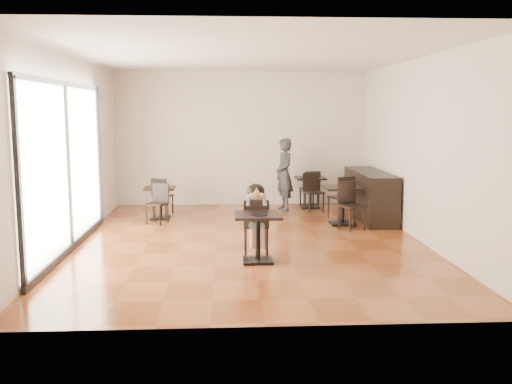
{
  "coord_description": "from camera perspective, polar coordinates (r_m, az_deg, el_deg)",
  "views": [
    {
      "loc": [
        -0.42,
        -9.79,
        2.29
      ],
      "look_at": [
        0.07,
        -0.87,
        1.0
      ],
      "focal_mm": 40.0,
      "sensor_mm": 36.0,
      "label": 1
    }
  ],
  "objects": [
    {
      "name": "chair_back_b",
      "position": [
        12.96,
        5.79,
        -0.06
      ],
      "size": [
        0.47,
        0.47,
        0.87
      ],
      "primitive_type": null,
      "rotation": [
        0.0,
        0.0,
        0.25
      ],
      "color": "black",
      "rests_on": "floor"
    },
    {
      "name": "wall_right",
      "position": [
        10.39,
        16.11,
        4.09
      ],
      "size": [
        0.01,
        8.0,
        3.2
      ],
      "primitive_type": "cube",
      "color": "beige",
      "rests_on": "floor"
    },
    {
      "name": "pizza_slice",
      "position": [
        8.89,
        0.05,
        -0.33
      ],
      "size": [
        0.26,
        0.2,
        0.06
      ],
      "primitive_type": null,
      "color": "tan",
      "rests_on": "child"
    },
    {
      "name": "plate",
      "position": [
        8.48,
        0.22,
        -2.28
      ],
      "size": [
        0.25,
        0.25,
        0.01
      ],
      "primitive_type": "cylinder",
      "color": "black",
      "rests_on": "child_table"
    },
    {
      "name": "wall_front",
      "position": [
        5.85,
        1.0,
        1.43
      ],
      "size": [
        6.0,
        0.01,
        3.2
      ],
      "primitive_type": "cube",
      "color": "beige",
      "rests_on": "floor"
    },
    {
      "name": "wall_left",
      "position": [
        10.15,
        -17.92,
        3.92
      ],
      "size": [
        0.01,
        8.0,
        3.2
      ],
      "primitive_type": "cube",
      "color": "beige",
      "rests_on": "floor"
    },
    {
      "name": "service_counter",
      "position": [
        12.31,
        11.31,
        -0.3
      ],
      "size": [
        0.6,
        2.4,
        1.0
      ],
      "primitive_type": "cube",
      "color": "black",
      "rests_on": "floor"
    },
    {
      "name": "wall_back",
      "position": [
        13.81,
        -1.42,
        5.36
      ],
      "size": [
        6.0,
        0.01,
        3.2
      ],
      "primitive_type": "cube",
      "color": "beige",
      "rests_on": "floor"
    },
    {
      "name": "ceiling",
      "position": [
        9.84,
        -0.71,
        13.52
      ],
      "size": [
        6.0,
        8.0,
        0.01
      ],
      "primitive_type": "cube",
      "color": "silver",
      "rests_on": "floor"
    },
    {
      "name": "cafe_table_left",
      "position": [
        12.22,
        -9.56,
        -1.09
      ],
      "size": [
        0.84,
        0.84,
        0.67
      ],
      "primitive_type": null,
      "rotation": [
        0.0,
        0.0,
        -0.41
      ],
      "color": "black",
      "rests_on": "floor"
    },
    {
      "name": "storefront_window",
      "position": [
        9.67,
        -18.44,
        2.52
      ],
      "size": [
        0.04,
        4.5,
        2.6
      ],
      "primitive_type": "cube",
      "color": "white",
      "rests_on": "floor"
    },
    {
      "name": "adult_patron",
      "position": [
        13.07,
        2.83,
        1.78
      ],
      "size": [
        0.53,
        0.68,
        1.65
      ],
      "primitive_type": "imported",
      "rotation": [
        0.0,
        0.0,
        -1.32
      ],
      "color": "#35353A",
      "rests_on": "floor"
    },
    {
      "name": "chair_back_a",
      "position": [
        13.57,
        5.38,
        0.32
      ],
      "size": [
        0.47,
        0.47,
        0.87
      ],
      "primitive_type": null,
      "rotation": [
        0.0,
        0.0,
        3.39
      ],
      "color": "black",
      "rests_on": "floor"
    },
    {
      "name": "floor",
      "position": [
        10.06,
        -0.68,
        -4.94
      ],
      "size": [
        6.0,
        8.0,
        0.01
      ],
      "primitive_type": "cube",
      "color": "brown",
      "rests_on": "ground"
    },
    {
      "name": "chair_left_b",
      "position": [
        11.67,
        -9.86,
        -1.2
      ],
      "size": [
        0.48,
        0.48,
        0.81
      ],
      "primitive_type": null,
      "rotation": [
        0.0,
        0.0,
        -0.41
      ],
      "color": "black",
      "rests_on": "floor"
    },
    {
      "name": "child_chair",
      "position": [
        9.17,
        -0.02,
        -3.39
      ],
      "size": [
        0.4,
        0.4,
        0.89
      ],
      "primitive_type": null,
      "rotation": [
        0.0,
        0.0,
        3.14
      ],
      "color": "black",
      "rests_on": "floor"
    },
    {
      "name": "child_table",
      "position": [
        8.65,
        0.18,
        -4.61
      ],
      "size": [
        0.7,
        0.7,
        0.74
      ],
      "primitive_type": null,
      "color": "black",
      "rests_on": "floor"
    },
    {
      "name": "chair_left_a",
      "position": [
        12.75,
        -9.3,
        -0.39
      ],
      "size": [
        0.48,
        0.48,
        0.81
      ],
      "primitive_type": null,
      "rotation": [
        0.0,
        0.0,
        2.73
      ],
      "color": "black",
      "rests_on": "floor"
    },
    {
      "name": "cafe_table_back",
      "position": [
        13.5,
        5.43,
        -0.03
      ],
      "size": [
        0.83,
        0.83,
        0.72
      ],
      "primitive_type": null,
      "rotation": [
        0.0,
        0.0,
        0.25
      ],
      "color": "black",
      "rests_on": "floor"
    },
    {
      "name": "child",
      "position": [
        9.15,
        -0.02,
        -2.69
      ],
      "size": [
        0.4,
        0.56,
        1.12
      ],
      "primitive_type": null,
      "color": "gray",
      "rests_on": "child_chair"
    },
    {
      "name": "chair_mid_b",
      "position": [
        11.07,
        9.59,
        -1.41
      ],
      "size": [
        0.55,
        0.55,
        0.92
      ],
      "primitive_type": null,
      "rotation": [
        0.0,
        0.0,
        0.44
      ],
      "color": "black",
      "rests_on": "floor"
    },
    {
      "name": "cafe_table_mid",
      "position": [
        11.59,
        8.62,
        -1.34
      ],
      "size": [
        0.96,
        0.96,
        0.77
      ],
      "primitive_type": null,
      "rotation": [
        0.0,
        0.0,
        0.44
      ],
      "color": "black",
      "rests_on": "floor"
    },
    {
      "name": "chair_mid_a",
      "position": [
        12.13,
        8.45,
        -0.55
      ],
      "size": [
        0.55,
        0.55,
        0.92
      ],
      "primitive_type": null,
      "rotation": [
        0.0,
        0.0,
        3.58
      ],
      "color": "black",
      "rests_on": "floor"
    }
  ]
}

